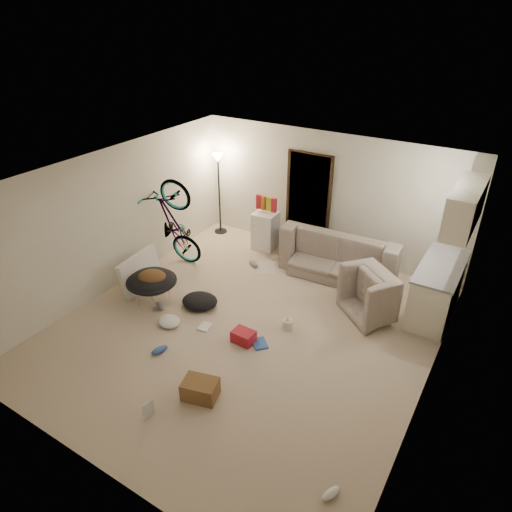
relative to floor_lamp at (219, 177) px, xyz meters
The scene contains 39 objects.
floor 3.81m from the floor_lamp, 47.83° to the right, with size 5.50×6.00×0.02m, color #C0AD94.
ceiling 3.77m from the floor_lamp, 47.83° to the right, with size 5.50×6.00×0.02m, color white.
wall_back 2.43m from the floor_lamp, ahead, with size 5.50×0.02×2.50m, color silver.
wall_front 6.15m from the floor_lamp, 67.02° to the right, with size 5.50×0.02×2.50m, color silver.
wall_left 2.67m from the floor_lamp, 97.74° to the right, with size 0.02×6.00×2.50m, color silver.
wall_right 5.80m from the floor_lamp, 27.18° to the right, with size 0.02×6.00×2.50m, color silver.
doorway 2.05m from the floor_lamp, ahead, with size 0.85×0.10×2.04m, color black.
door_trim 2.04m from the floor_lamp, ahead, with size 0.97×0.04×2.10m, color black.
floor_lamp is the anchor object (origin of this frame).
kitchen_counter 4.95m from the floor_lamp, ahead, with size 0.60×1.50×0.88m, color silver.
counter_top 4.89m from the floor_lamp, ahead, with size 0.64×1.54×0.04m, color gray.
kitchen_uppers 5.04m from the floor_lamp, ahead, with size 0.38×1.40×0.65m, color silver.
sofa 3.14m from the floor_lamp, ahead, with size 2.22×0.87×0.65m, color #3B443C.
armchair 4.36m from the floor_lamp, 14.96° to the right, with size 0.95×0.83×0.62m, color #3B443C.
bicycle 1.81m from the floor_lamp, 86.46° to the right, with size 0.65×1.87×0.98m, color black.
book_asset 5.56m from the floor_lamp, 64.72° to the right, with size 0.18×0.24×0.02m, color maroon.
mini_fridge 1.54m from the floor_lamp, ahead, with size 0.46×0.46×0.79m, color white.
snack_box_0 1.12m from the floor_lamp, ahead, with size 0.10×0.07×0.30m, color maroon.
snack_box_1 1.23m from the floor_lamp, ahead, with size 0.10×0.07×0.30m, color #B45C16.
snack_box_2 1.35m from the floor_lamp, ahead, with size 0.10×0.07×0.30m, color gold.
snack_box_3 1.47m from the floor_lamp, ahead, with size 0.10×0.07×0.30m, color maroon.
saucer_chair 3.12m from the floor_lamp, 77.35° to the right, with size 0.86×0.86×0.61m.
hoodie 3.11m from the floor_lamp, 76.55° to the right, with size 0.48×0.40×0.22m, color #4F331B.
sofa_drape 2.18m from the floor_lamp, ahead, with size 0.56×0.46×0.28m, color black.
tv_box 2.81m from the floor_lamp, 87.82° to the right, with size 0.12×0.96×0.64m, color silver.
drink_case_a 5.11m from the floor_lamp, 57.55° to the right, with size 0.45×0.32×0.26m, color brown.
drink_case_b 4.09m from the floor_lamp, 49.35° to the right, with size 0.34×0.25×0.19m, color maroon.
juicer 3.96m from the floor_lamp, 38.08° to the right, with size 0.16×0.16×0.23m.
newspaper 2.29m from the floor_lamp, 27.01° to the right, with size 0.39×0.51×0.01m, color #B9B3AB.
book_blue 4.21m from the floor_lamp, 45.98° to the right, with size 0.20×0.28×0.03m, color #2D50A5.
book_white 3.73m from the floor_lamp, 58.65° to the right, with size 0.18×0.23×0.02m, color silver.
shoe_0 3.01m from the floor_lamp, ahead, with size 0.30×0.12×0.11m, color #2D50A5.
shoe_1 2.13m from the floor_lamp, 32.46° to the right, with size 0.27×0.11×0.10m, color slate.
shoe_2 4.34m from the floor_lamp, 67.16° to the right, with size 0.27×0.11×0.10m, color #2D50A5.
shoe_3 3.34m from the floor_lamp, 74.01° to the right, with size 0.27×0.11×0.10m, color slate.
shoe_4 6.69m from the floor_lamp, 44.33° to the right, with size 0.25×0.10×0.09m, color white.
clothes_lump_a 3.15m from the floor_lamp, 61.52° to the right, with size 0.62×0.53×0.20m, color black.
clothes_lump_b 2.33m from the floor_lamp, ahead, with size 0.51×0.45×0.16m, color black.
clothes_lump_c 3.69m from the floor_lamp, 68.38° to the right, with size 0.39×0.33×0.12m, color silver.
Camera 1 is at (3.19, -4.89, 4.57)m, focal length 32.00 mm.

